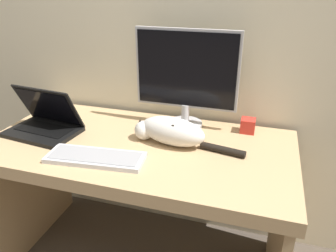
# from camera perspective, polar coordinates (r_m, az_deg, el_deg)

# --- Properties ---
(wall_back) EXTENTS (6.40, 0.06, 2.60)m
(wall_back) POSITION_cam_1_polar(r_m,az_deg,el_deg) (1.75, -0.50, 20.30)
(wall_back) COLOR beige
(wall_back) RESTS_ON ground_plane
(desk) EXTENTS (1.41, 0.71, 0.73)m
(desk) POSITION_cam_1_polar(r_m,az_deg,el_deg) (1.60, -4.91, -7.91)
(desk) COLOR tan
(desk) RESTS_ON ground_plane
(monitor) EXTENTS (0.51, 0.18, 0.49)m
(monitor) POSITION_cam_1_polar(r_m,az_deg,el_deg) (1.60, 3.19, 8.62)
(monitor) COLOR #B2B2B7
(monitor) RESTS_ON desk
(laptop) EXTENTS (0.36, 0.27, 0.23)m
(laptop) POSITION_cam_1_polar(r_m,az_deg,el_deg) (1.71, -20.69, 0.38)
(laptop) COLOR black
(laptop) RESTS_ON desk
(external_keyboard) EXTENTS (0.43, 0.19, 0.02)m
(external_keyboard) POSITION_cam_1_polar(r_m,az_deg,el_deg) (1.42, -12.51, -5.36)
(external_keyboard) COLOR #BCBCC1
(external_keyboard) RESTS_ON desk
(cat) EXTENTS (0.52, 0.19, 0.13)m
(cat) POSITION_cam_1_polar(r_m,az_deg,el_deg) (1.49, 0.45, -0.84)
(cat) COLOR silver
(cat) RESTS_ON desk
(small_toy) EXTENTS (0.07, 0.07, 0.07)m
(small_toy) POSITION_cam_1_polar(r_m,az_deg,el_deg) (1.66, 13.74, 0.09)
(small_toy) COLOR red
(small_toy) RESTS_ON desk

